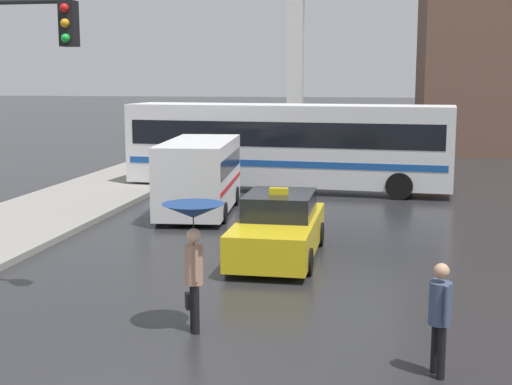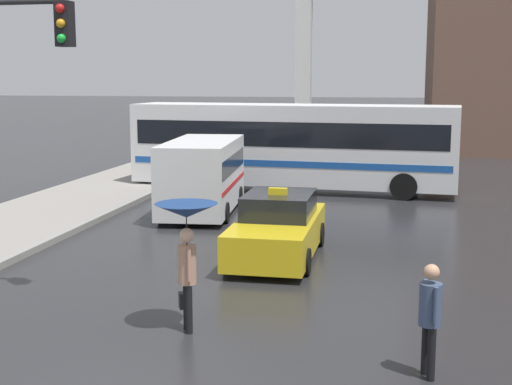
{
  "view_description": "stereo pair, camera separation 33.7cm",
  "coord_description": "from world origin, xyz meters",
  "px_view_note": "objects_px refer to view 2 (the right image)",
  "views": [
    {
      "loc": [
        3.46,
        -8.26,
        4.27
      ],
      "look_at": [
        0.31,
        9.22,
        1.4
      ],
      "focal_mm": 50.0,
      "sensor_mm": 36.0,
      "label": 1
    },
    {
      "loc": [
        3.79,
        -8.19,
        4.27
      ],
      "look_at": [
        0.31,
        9.22,
        1.4
      ],
      "focal_mm": 50.0,
      "sensor_mm": 36.0,
      "label": 2
    }
  ],
  "objects_px": {
    "taxi": "(278,228)",
    "city_bus": "(292,143)",
    "ambulance_van": "(202,173)",
    "pedestrian_with_umbrella": "(186,229)",
    "pedestrian_man": "(430,311)"
  },
  "relations": [
    {
      "from": "city_bus",
      "to": "pedestrian_with_umbrella",
      "type": "relative_size",
      "value": 5.63
    },
    {
      "from": "ambulance_van",
      "to": "pedestrian_man",
      "type": "distance_m",
      "value": 13.32
    },
    {
      "from": "taxi",
      "to": "city_bus",
      "type": "bearing_deg",
      "value": -83.43
    },
    {
      "from": "pedestrian_with_umbrella",
      "to": "pedestrian_man",
      "type": "distance_m",
      "value": 4.17
    },
    {
      "from": "taxi",
      "to": "pedestrian_man",
      "type": "height_order",
      "value": "taxi"
    },
    {
      "from": "city_bus",
      "to": "ambulance_van",
      "type": "bearing_deg",
      "value": -17.33
    },
    {
      "from": "taxi",
      "to": "pedestrian_with_umbrella",
      "type": "bearing_deg",
      "value": 82.95
    },
    {
      "from": "taxi",
      "to": "pedestrian_man",
      "type": "xyz_separation_m",
      "value": [
        3.28,
        -6.45,
        0.29
      ]
    },
    {
      "from": "city_bus",
      "to": "pedestrian_with_umbrella",
      "type": "xyz_separation_m",
      "value": [
        0.54,
        -15.68,
        -0.04
      ]
    },
    {
      "from": "taxi",
      "to": "city_bus",
      "type": "distance_m",
      "value": 10.5
    },
    {
      "from": "taxi",
      "to": "ambulance_van",
      "type": "xyz_separation_m",
      "value": [
        -3.29,
        5.13,
        0.58
      ]
    },
    {
      "from": "ambulance_van",
      "to": "city_bus",
      "type": "xyz_separation_m",
      "value": [
        2.1,
        5.24,
        0.53
      ]
    },
    {
      "from": "ambulance_van",
      "to": "pedestrian_with_umbrella",
      "type": "bearing_deg",
      "value": 99.03
    },
    {
      "from": "pedestrian_with_umbrella",
      "to": "city_bus",
      "type": "bearing_deg",
      "value": -24.63
    },
    {
      "from": "pedestrian_man",
      "to": "ambulance_van",
      "type": "bearing_deg",
      "value": -169.82
    }
  ]
}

